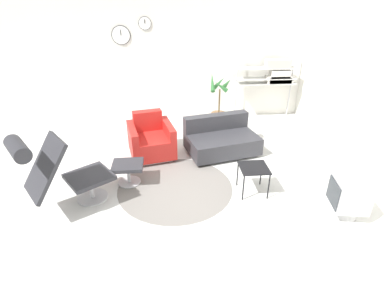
{
  "coord_description": "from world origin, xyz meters",
  "views": [
    {
      "loc": [
        -0.21,
        -4.03,
        2.71
      ],
      "look_at": [
        0.16,
        0.31,
        0.55
      ],
      "focal_mm": 28.0,
      "sensor_mm": 36.0,
      "label": 1
    }
  ],
  "objects_px": {
    "side_table": "(254,170)",
    "potted_plant": "(219,108)",
    "armchair_red": "(151,141)",
    "couch_low": "(221,140)",
    "lounge_chair": "(56,168)",
    "ottoman": "(128,169)",
    "crt_television": "(349,196)",
    "shelf_unit": "(275,75)"
  },
  "relations": [
    {
      "from": "side_table",
      "to": "crt_television",
      "type": "height_order",
      "value": "crt_television"
    },
    {
      "from": "lounge_chair",
      "to": "shelf_unit",
      "type": "relative_size",
      "value": 0.77
    },
    {
      "from": "crt_television",
      "to": "potted_plant",
      "type": "relative_size",
      "value": 0.48
    },
    {
      "from": "armchair_red",
      "to": "shelf_unit",
      "type": "bearing_deg",
      "value": -161.65
    },
    {
      "from": "couch_low",
      "to": "armchair_red",
      "type": "bearing_deg",
      "value": -12.15
    },
    {
      "from": "armchair_red",
      "to": "ottoman",
      "type": "bearing_deg",
      "value": 57.45
    },
    {
      "from": "ottoman",
      "to": "shelf_unit",
      "type": "distance_m",
      "value": 4.2
    },
    {
      "from": "side_table",
      "to": "couch_low",
      "type": "bearing_deg",
      "value": 100.38
    },
    {
      "from": "couch_low",
      "to": "side_table",
      "type": "height_order",
      "value": "couch_low"
    },
    {
      "from": "potted_plant",
      "to": "side_table",
      "type": "bearing_deg",
      "value": -88.82
    },
    {
      "from": "armchair_red",
      "to": "couch_low",
      "type": "relative_size",
      "value": 0.66
    },
    {
      "from": "couch_low",
      "to": "shelf_unit",
      "type": "bearing_deg",
      "value": -145.93
    },
    {
      "from": "lounge_chair",
      "to": "shelf_unit",
      "type": "xyz_separation_m",
      "value": [
        4.03,
        3.22,
        0.38
      ]
    },
    {
      "from": "side_table",
      "to": "potted_plant",
      "type": "xyz_separation_m",
      "value": [
        -0.06,
        2.76,
        -0.01
      ]
    },
    {
      "from": "armchair_red",
      "to": "crt_television",
      "type": "bearing_deg",
      "value": 131.22
    },
    {
      "from": "ottoman",
      "to": "armchair_red",
      "type": "xyz_separation_m",
      "value": [
        0.33,
        0.91,
        0.04
      ]
    },
    {
      "from": "couch_low",
      "to": "side_table",
      "type": "xyz_separation_m",
      "value": [
        0.25,
        -1.36,
        0.15
      ]
    },
    {
      "from": "couch_low",
      "to": "potted_plant",
      "type": "distance_m",
      "value": 1.42
    },
    {
      "from": "side_table",
      "to": "potted_plant",
      "type": "bearing_deg",
      "value": 91.18
    },
    {
      "from": "side_table",
      "to": "crt_television",
      "type": "relative_size",
      "value": 0.78
    },
    {
      "from": "lounge_chair",
      "to": "armchair_red",
      "type": "bearing_deg",
      "value": 106.45
    },
    {
      "from": "lounge_chair",
      "to": "side_table",
      "type": "xyz_separation_m",
      "value": [
        2.74,
        0.19,
        -0.29
      ]
    },
    {
      "from": "lounge_chair",
      "to": "potted_plant",
      "type": "xyz_separation_m",
      "value": [
        2.68,
        2.94,
        -0.3
      ]
    },
    {
      "from": "couch_low",
      "to": "potted_plant",
      "type": "xyz_separation_m",
      "value": [
        0.19,
        1.4,
        0.14
      ]
    },
    {
      "from": "couch_low",
      "to": "side_table",
      "type": "relative_size",
      "value": 3.3
    },
    {
      "from": "armchair_red",
      "to": "potted_plant",
      "type": "bearing_deg",
      "value": -149.03
    },
    {
      "from": "side_table",
      "to": "crt_television",
      "type": "bearing_deg",
      "value": -30.09
    },
    {
      "from": "shelf_unit",
      "to": "crt_television",
      "type": "bearing_deg",
      "value": -92.66
    },
    {
      "from": "lounge_chair",
      "to": "armchair_red",
      "type": "height_order",
      "value": "lounge_chair"
    },
    {
      "from": "ottoman",
      "to": "armchair_red",
      "type": "bearing_deg",
      "value": 69.92
    },
    {
      "from": "ottoman",
      "to": "potted_plant",
      "type": "height_order",
      "value": "potted_plant"
    },
    {
      "from": "lounge_chair",
      "to": "crt_television",
      "type": "height_order",
      "value": "lounge_chair"
    },
    {
      "from": "armchair_red",
      "to": "potted_plant",
      "type": "height_order",
      "value": "potted_plant"
    },
    {
      "from": "armchair_red",
      "to": "couch_low",
      "type": "distance_m",
      "value": 1.32
    },
    {
      "from": "lounge_chair",
      "to": "crt_television",
      "type": "relative_size",
      "value": 2.24
    },
    {
      "from": "lounge_chair",
      "to": "armchair_red",
      "type": "xyz_separation_m",
      "value": [
        1.17,
        1.51,
        -0.39
      ]
    },
    {
      "from": "lounge_chair",
      "to": "potted_plant",
      "type": "height_order",
      "value": "lounge_chair"
    },
    {
      "from": "armchair_red",
      "to": "side_table",
      "type": "bearing_deg",
      "value": 127.3
    },
    {
      "from": "side_table",
      "to": "potted_plant",
      "type": "distance_m",
      "value": 2.76
    },
    {
      "from": "armchair_red",
      "to": "couch_low",
      "type": "xyz_separation_m",
      "value": [
        1.32,
        0.03,
        -0.05
      ]
    },
    {
      "from": "armchair_red",
      "to": "shelf_unit",
      "type": "distance_m",
      "value": 3.42
    },
    {
      "from": "lounge_chair",
      "to": "crt_television",
      "type": "bearing_deg",
      "value": 47.29
    }
  ]
}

